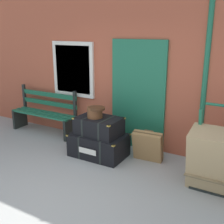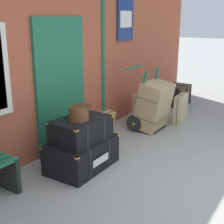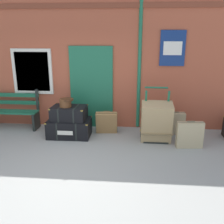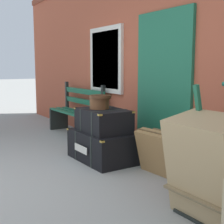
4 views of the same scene
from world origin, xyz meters
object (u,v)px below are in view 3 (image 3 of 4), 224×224
Objects in this scene: platform_bench at (8,111)px; steamer_trunk_middle at (69,113)px; suitcase_cream at (107,123)px; steamer_trunk_base at (70,128)px; large_brown_trunk at (156,122)px; suitcase_umber at (190,135)px; porters_trolley at (155,127)px; suitcase_slate at (175,123)px; round_hatbox at (66,102)px.

platform_bench reaches higher than steamer_trunk_middle.
suitcase_cream is at bearing 15.78° from steamer_trunk_middle.
large_brown_trunk is (2.05, -0.14, 0.26)m from steamer_trunk_base.
porters_trolley is at bearing 146.71° from suitcase_umber.
large_brown_trunk is at bearing -133.13° from suitcase_slate.
suitcase_slate is (2.55, 0.39, 0.06)m from steamer_trunk_base.
suitcase_umber is (4.50, -0.88, -0.16)m from platform_bench.
porters_trolley reaches higher than suitcase_cream.
suitcase_slate is (0.50, 0.36, -0.00)m from porters_trolley.
large_brown_trunk reaches higher than suitcase_umber.
suitcase_slate is at bearing 35.57° from porters_trolley.
suitcase_umber is (0.20, -0.82, 0.02)m from suitcase_slate.
platform_bench is at bearing 168.88° from suitcase_umber.
steamer_trunk_middle is at bearing -179.12° from porters_trolley.
steamer_trunk_middle is 2.56× the size of round_hatbox.
suitcase_slate is at bearing 8.69° from steamer_trunk_middle.
steamer_trunk_base is 1.64× the size of suitcase_umber.
steamer_trunk_base is 0.91m from suitcase_cream.
round_hatbox reaches higher than steamer_trunk_middle.
round_hatbox is (1.69, -0.48, 0.41)m from platform_bench.
suitcase_cream is (0.87, 0.25, 0.07)m from steamer_trunk_base.
suitcase_umber is (2.81, -0.41, -0.56)m from round_hatbox.
suitcase_slate is (2.61, 0.41, -0.59)m from round_hatbox.
suitcase_slate is at bearing -0.88° from platform_bench.
porters_trolley is at bearing 0.88° from steamer_trunk_middle.
steamer_trunk_base is 3.11× the size of round_hatbox.
large_brown_trunk reaches higher than suitcase_cream.
suitcase_umber is (2.75, -0.43, -0.29)m from steamer_trunk_middle.
round_hatbox is 0.27× the size of porters_trolley.
platform_bench is 2.80× the size of suitcase_slate.
porters_trolley is (2.05, 0.03, -0.31)m from steamer_trunk_middle.
round_hatbox is 0.35× the size of large_brown_trunk.
platform_bench is 1.34× the size of porters_trolley.
steamer_trunk_middle is 0.28m from round_hatbox.
porters_trolley reaches higher than suitcase_slate.
platform_bench is 1.80m from round_hatbox.
steamer_trunk_base is 2.07m from large_brown_trunk.
suitcase_slate reaches higher than steamer_trunk_base.
round_hatbox is at bearing -171.03° from suitcase_slate.
suitcase_slate is (2.55, 0.39, -0.31)m from steamer_trunk_middle.
platform_bench is 2.59× the size of suitcase_umber.
suitcase_slate is 0.84m from suitcase_umber.
platform_bench is 4.58m from suitcase_umber.
suitcase_cream is 1.69m from suitcase_slate.
round_hatbox reaches higher than steamer_trunk_base.
large_brown_trunk reaches higher than round_hatbox.
suitcase_cream is at bearing -175.10° from suitcase_slate.
platform_bench is 1.82m from steamer_trunk_base.
suitcase_umber reaches higher than steamer_trunk_base.
round_hatbox is at bearing -15.80° from platform_bench.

